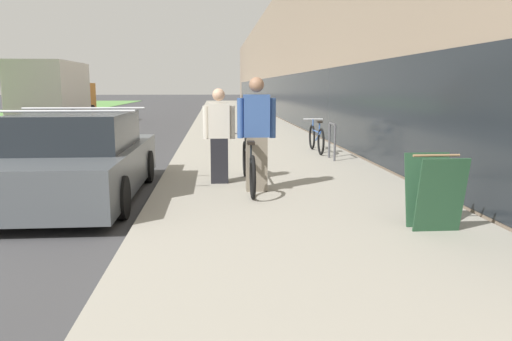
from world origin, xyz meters
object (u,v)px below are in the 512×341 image
(tandem_bicycle, at_px, (248,165))
(bike_rack_hoop, at_px, (332,137))
(moving_truck, at_px, (54,93))
(person_rider, at_px, (257,134))
(person_bystander, at_px, (219,136))
(cruiser_bike_nearest, at_px, (316,138))
(parked_sedan_curbside, at_px, (78,160))
(sandwich_board_sign, at_px, (434,192))

(tandem_bicycle, relative_size, bike_rack_hoop, 3.13)
(tandem_bicycle, xyz_separation_m, moving_truck, (-8.22, 16.54, 1.00))
(tandem_bicycle, relative_size, person_rider, 1.45)
(person_bystander, relative_size, cruiser_bike_nearest, 0.91)
(person_bystander, bearing_deg, parked_sedan_curbside, -165.83)
(bike_rack_hoop, bearing_deg, moving_truck, 127.52)
(cruiser_bike_nearest, xyz_separation_m, moving_truck, (-10.27, 12.18, 1.01))
(cruiser_bike_nearest, height_order, sandwich_board_sign, sandwich_board_sign)
(person_rider, xyz_separation_m, bike_rack_hoop, (2.04, 3.38, -0.40))
(tandem_bicycle, bearing_deg, moving_truck, 116.42)
(tandem_bicycle, relative_size, moving_truck, 0.40)
(bike_rack_hoop, bearing_deg, person_rider, -121.09)
(sandwich_board_sign, bearing_deg, person_rider, 128.60)
(person_bystander, relative_size, sandwich_board_sign, 1.83)
(sandwich_board_sign, xyz_separation_m, moving_truck, (-10.24, 19.28, 0.91))
(bike_rack_hoop, distance_m, moving_truck, 17.04)
(person_bystander, relative_size, moving_truck, 0.25)
(tandem_bicycle, bearing_deg, bike_rack_hoop, 54.76)
(bike_rack_hoop, distance_m, sandwich_board_sign, 5.78)
(person_bystander, distance_m, cruiser_bike_nearest, 4.75)
(person_bystander, relative_size, bike_rack_hoop, 1.95)
(person_rider, height_order, moving_truck, moving_truck)
(cruiser_bike_nearest, bearing_deg, moving_truck, 130.14)
(cruiser_bike_nearest, distance_m, parked_sedan_curbside, 6.62)
(parked_sedan_curbside, distance_m, moving_truck, 17.63)
(sandwich_board_sign, xyz_separation_m, parked_sedan_curbside, (-4.76, 2.54, 0.07))
(person_bystander, bearing_deg, tandem_bicycle, -38.13)
(bike_rack_hoop, xyz_separation_m, sandwich_board_sign, (-0.13, -5.78, -0.06))
(parked_sedan_curbside, bearing_deg, cruiser_bike_nearest, 43.54)
(cruiser_bike_nearest, relative_size, moving_truck, 0.28)
(tandem_bicycle, relative_size, sandwich_board_sign, 2.93)
(person_rider, relative_size, person_bystander, 1.11)
(parked_sedan_curbside, bearing_deg, moving_truck, 108.12)
(person_rider, relative_size, cruiser_bike_nearest, 1.01)
(tandem_bicycle, distance_m, person_bystander, 0.77)
(tandem_bicycle, bearing_deg, cruiser_bike_nearest, 64.85)
(bike_rack_hoop, distance_m, parked_sedan_curbside, 5.86)
(person_bystander, distance_m, sandwich_board_sign, 4.01)
(person_bystander, relative_size, parked_sedan_curbside, 0.36)
(cruiser_bike_nearest, height_order, moving_truck, moving_truck)
(person_bystander, distance_m, bike_rack_hoop, 3.76)
(parked_sedan_curbside, bearing_deg, bike_rack_hoop, 33.44)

